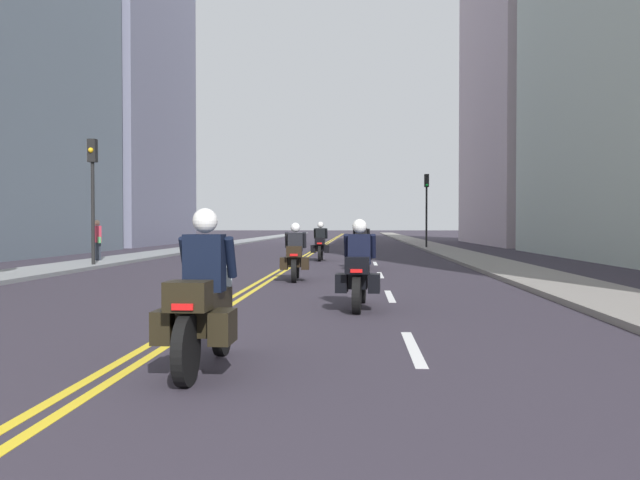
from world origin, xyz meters
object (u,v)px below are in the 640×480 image
Objects in this scene: motorcycle_1 at (359,273)px; motorcycle_2 at (295,257)px; motorcycle_0 at (203,305)px; motorcycle_4 at (320,245)px; pedestrian_1 at (97,241)px; motorcycle_3 at (361,249)px; traffic_light_near at (93,179)px; traffic_light_far at (427,197)px.

motorcycle_1 is 6.29m from motorcycle_2.
motorcycle_0 is 0.99× the size of motorcycle_4.
motorcycle_3 is at bearing 33.56° from pedestrian_1.
traffic_light_near is at bearing 133.33° from motorcycle_1.
motorcycle_2 is 9.36m from traffic_light_near.
traffic_light_far reaches higher than motorcycle_0.
motorcycle_0 reaches higher than motorcycle_1.
motorcycle_1 is at bearing -84.78° from motorcycle_4.
motorcycle_1 is 17.09m from pedestrian_1.
traffic_light_far is at bearing 85.45° from motorcycle_1.
traffic_light_near is at bearing -22.56° from pedestrian_1.
motorcycle_1 is at bearing -50.08° from traffic_light_near.
motorcycle_3 is (0.09, 10.96, 0.02)m from motorcycle_1.
motorcycle_4 is at bearing 34.23° from traffic_light_near.
motorcycle_0 is 1.29× the size of pedestrian_1.
motorcycle_2 is at bearing -91.02° from motorcycle_4.
motorcycle_2 is at bearing 91.79° from motorcycle_0.
motorcycle_2 is 10.18m from motorcycle_4.
motorcycle_0 is at bearing -17.02° from pedestrian_1.
motorcycle_1 is at bearing -97.96° from traffic_light_far.
motorcycle_3 is at bearing 85.32° from motorcycle_0.
motorcycle_4 is (0.02, 21.49, -0.02)m from motorcycle_0.
motorcycle_1 reaches higher than motorcycle_2.
pedestrian_1 is at bearing 108.66° from traffic_light_near.
traffic_light_far is (4.21, 30.10, 2.54)m from motorcycle_1.
motorcycle_1 is at bearing -87.26° from motorcycle_3.
motorcycle_0 reaches higher than motorcycle_3.
motorcycle_1 is 1.07× the size of motorcycle_3.
motorcycle_4 reaches higher than motorcycle_2.
motorcycle_3 is 10.61m from pedestrian_1.
traffic_light_far is (4.12, 19.14, 2.52)m from motorcycle_3.
motorcycle_1 is 1.33× the size of pedestrian_1.
motorcycle_1 is at bearing 74.32° from motorcycle_0.
motorcycle_0 is at bearing -64.91° from traffic_light_near.
pedestrian_1 is at bearing -131.28° from traffic_light_far.
pedestrian_1 is (-14.36, -16.35, -2.31)m from traffic_light_far.
motorcycle_0 is at bearing -91.95° from motorcycle_2.
motorcycle_1 is 1.02× the size of motorcycle_4.
motorcycle_0 is 0.49× the size of traffic_light_near.
motorcycle_4 is at bearing 64.98° from pedestrian_1.
pedestrian_1 is (-10.24, 2.78, 0.21)m from motorcycle_3.
motorcycle_1 is at bearing -76.74° from motorcycle_2.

